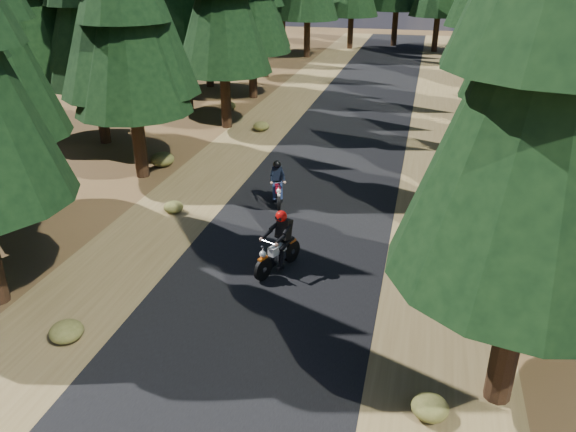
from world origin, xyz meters
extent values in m
plane|color=#402F17|center=(0.00, 0.00, 0.00)|extent=(120.00, 120.00, 0.00)
cube|color=black|center=(0.00, 5.00, 0.01)|extent=(6.00, 100.00, 0.01)
cube|color=brown|center=(-4.60, 5.00, 0.00)|extent=(3.20, 100.00, 0.01)
cube|color=brown|center=(4.60, 5.00, 0.00)|extent=(3.20, 100.00, 0.01)
cylinder|color=black|center=(5.66, -3.70, 2.92)|extent=(0.53, 0.53, 5.85)
cone|color=black|center=(5.66, -3.70, 6.58)|extent=(4.97, 4.97, 7.31)
cylinder|color=black|center=(6.77, -1.94, 2.55)|extent=(0.50, 0.50, 5.11)
cylinder|color=black|center=(-7.26, 6.17, 2.67)|extent=(0.51, 0.51, 5.34)
cone|color=black|center=(-7.26, 6.17, 6.01)|extent=(4.54, 4.54, 6.68)
cylinder|color=black|center=(6.06, 4.48, 2.26)|extent=(0.48, 0.48, 4.52)
cone|color=black|center=(6.06, 4.48, 5.08)|extent=(3.84, 3.84, 5.65)
cylinder|color=black|center=(-7.70, 6.96, 3.21)|extent=(0.56, 0.56, 6.43)
cylinder|color=black|center=(8.28, 7.39, 2.92)|extent=(0.53, 0.53, 5.84)
cylinder|color=black|center=(-11.13, 9.93, 2.78)|extent=(0.52, 0.52, 5.56)
cone|color=black|center=(-11.13, 9.93, 6.26)|extent=(4.73, 4.73, 6.95)
cylinder|color=black|center=(-6.35, 13.89, 2.86)|extent=(0.53, 0.53, 5.72)
cylinder|color=black|center=(6.98, 14.07, 2.25)|extent=(0.48, 0.48, 4.51)
cone|color=black|center=(6.98, 14.07, 5.07)|extent=(3.83, 3.83, 5.64)
cylinder|color=black|center=(-9.76, 16.85, 3.18)|extent=(0.55, 0.55, 6.37)
cylinder|color=black|center=(10.48, 16.81, 3.24)|extent=(0.56, 0.56, 6.47)
cylinder|color=black|center=(-7.00, 20.76, 2.82)|extent=(0.53, 0.53, 5.64)
cylinder|color=black|center=(6.93, 19.74, 2.91)|extent=(0.53, 0.53, 5.83)
cylinder|color=black|center=(-10.86, 23.22, 2.72)|extent=(0.52, 0.52, 5.45)
cylinder|color=black|center=(11.52, 24.15, 2.31)|extent=(0.48, 0.48, 4.61)
cone|color=black|center=(11.52, 24.15, 5.19)|extent=(3.92, 3.92, 5.77)
cylinder|color=black|center=(-8.12, 27.46, 2.21)|extent=(0.48, 0.48, 4.42)
cone|color=black|center=(-8.12, 27.46, 4.97)|extent=(3.76, 3.76, 5.52)
cylinder|color=black|center=(8.34, 28.41, 2.88)|extent=(0.53, 0.53, 5.76)
cylinder|color=black|center=(-11.79, 32.77, 2.37)|extent=(0.49, 0.49, 4.75)
cylinder|color=black|center=(13.03, 32.09, 2.83)|extent=(0.53, 0.53, 5.66)
cylinder|color=black|center=(-14.00, 10.00, 3.00)|extent=(0.54, 0.54, 6.00)
cylinder|color=black|center=(-13.00, 22.00, 3.20)|extent=(0.56, 0.56, 6.40)
cylinder|color=black|center=(-7.00, 37.00, 3.20)|extent=(0.56, 0.56, 6.40)
cylinder|color=black|center=(7.00, 37.00, 3.00)|extent=(0.54, 0.54, 6.00)
cylinder|color=black|center=(-10.00, 40.00, 3.40)|extent=(0.57, 0.57, 6.80)
cylinder|color=black|center=(10.00, 40.00, 3.20)|extent=(0.56, 0.56, 6.40)
cylinder|color=black|center=(-4.00, 43.00, 3.00)|extent=(0.54, 0.54, 6.00)
cylinder|color=black|center=(4.00, 43.00, 3.20)|extent=(0.56, 0.56, 6.40)
cylinder|color=black|center=(0.00, 46.00, 3.40)|extent=(0.57, 0.57, 6.80)
cylinder|color=black|center=(-13.00, 36.00, 2.80)|extent=(0.52, 0.52, 5.60)
cylinder|color=black|center=(13.00, 36.00, 3.00)|extent=(0.54, 0.54, 6.00)
cylinder|color=#4C4233|center=(7.54, 7.54, 0.16)|extent=(4.83, 3.47, 0.32)
ellipsoid|color=#474C1E|center=(4.33, -4.58, 0.22)|extent=(0.73, 0.73, 0.44)
ellipsoid|color=#474C1E|center=(6.26, 2.08, 0.25)|extent=(0.83, 0.83, 0.50)
ellipsoid|color=#474C1E|center=(-7.00, 7.49, 0.30)|extent=(1.01, 1.01, 0.61)
ellipsoid|color=#474C1E|center=(5.52, 6.56, 0.33)|extent=(1.09, 1.09, 0.65)
ellipsoid|color=#474C1E|center=(-3.94, -4.13, 0.24)|extent=(0.78, 0.78, 0.47)
ellipsoid|color=#474C1E|center=(-7.45, 17.28, 0.26)|extent=(0.88, 0.88, 0.53)
ellipsoid|color=#474C1E|center=(-4.39, 13.62, 0.24)|extent=(0.81, 0.81, 0.49)
ellipsoid|color=#474C1E|center=(6.72, 15.33, 0.28)|extent=(0.94, 0.94, 0.56)
ellipsoid|color=#474C1E|center=(5.90, 10.41, 0.22)|extent=(0.74, 0.74, 0.45)
ellipsoid|color=#474C1E|center=(-4.53, 3.14, 0.21)|extent=(0.68, 0.68, 0.41)
cube|color=black|center=(0.04, 0.14, 1.22)|extent=(0.47, 0.39, 0.58)
sphere|color=red|center=(0.04, 0.14, 1.65)|extent=(0.43, 0.43, 0.32)
cube|color=black|center=(-1.19, 4.78, 1.07)|extent=(0.40, 0.32, 0.51)
sphere|color=black|center=(-1.19, 4.78, 1.45)|extent=(0.36, 0.36, 0.28)
camera|label=1|loc=(3.64, -13.30, 8.16)|focal=35.00mm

